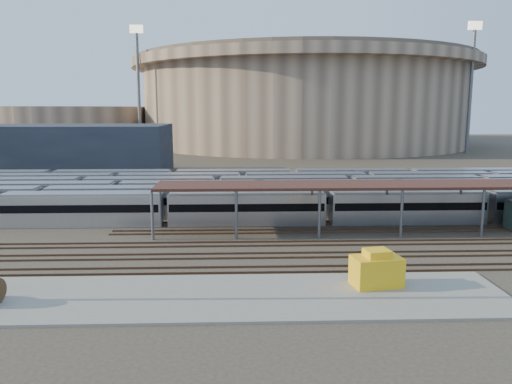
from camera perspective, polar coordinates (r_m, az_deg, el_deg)
The scene contains 12 objects.
ground at distance 50.52m, azimuth -2.90°, elevation -5.75°, with size 420.00×420.00×0.00m, color #383026.
apron at distance 36.68m, azimuth -11.26°, elevation -11.74°, with size 50.00×9.00×0.20m, color gray.
subway_trains at distance 68.21m, azimuth -2.65°, elevation -0.20°, with size 129.06×23.90×3.60m.
inspection_shed at distance 57.43m, azimuth 19.64°, elevation 0.64°, with size 60.30×6.00×5.30m.
empty_tracks at distance 45.69m, azimuth -3.00°, elevation -7.29°, with size 170.00×9.62×0.18m.
stadium at distance 190.30m, azimuth 5.36°, elevation 10.42°, with size 124.00×124.00×32.50m.
secondary_arena at distance 188.91m, azimuth -20.97°, elevation 6.98°, with size 56.00×56.00×14.00m, color #9C836A.
service_building at distance 110.06m, azimuth -21.08°, elevation 4.56°, with size 42.00×20.00×10.00m, color #1E232D.
floodlight_0 at distance 161.87m, azimuth -13.29°, elevation 11.87°, with size 4.00×1.00×38.40m.
floodlight_2 at distance 164.20m, azimuth 23.37°, elevation 11.31°, with size 4.00×1.00×38.40m.
floodlight_3 at distance 209.15m, azimuth -5.09°, elevation 11.49°, with size 4.00×1.00×38.40m.
yellow_equipment at distance 38.71m, azimuth 13.60°, elevation -8.79°, with size 3.55×2.22×2.22m, color yellow.
Camera 1 is at (0.82, -48.74, 13.28)m, focal length 35.00 mm.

